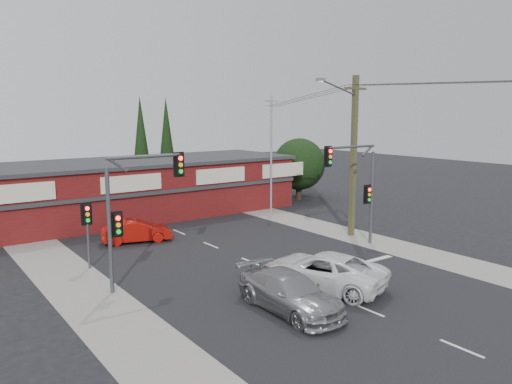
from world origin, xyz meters
TOP-DOWN VIEW (x-y plane):
  - ground at (0.00, 0.00)m, footprint 120.00×120.00m
  - road_strip at (0.00, 5.00)m, footprint 14.00×70.00m
  - verge_left at (-8.50, 5.00)m, footprint 3.00×70.00m
  - verge_right at (8.50, 5.00)m, footprint 3.00×70.00m
  - stop_line at (3.50, -1.50)m, footprint 6.50×0.35m
  - white_suv at (0.29, -2.91)m, footprint 4.48×6.32m
  - silver_suv at (-2.53, -4.07)m, footprint 2.18×5.20m
  - red_sedan at (-3.21, 9.48)m, footprint 4.36×2.50m
  - lane_dashes at (0.00, 6.18)m, footprint 0.12×49.97m
  - shop_building at (-0.99, 16.99)m, footprint 27.30×8.40m
  - tree_cluster at (14.69, 15.44)m, footprint 5.90×5.10m
  - conifer_near at (3.50, 24.00)m, footprint 1.80×1.80m
  - conifer_far at (7.00, 26.00)m, footprint 1.80×1.80m
  - traffic_mast_left at (-6.43, 2.00)m, footprint 3.77×0.27m
  - traffic_mast_right at (6.86, 1.00)m, footprint 3.96×0.27m
  - pedestal_signal at (-7.20, 6.01)m, footprint 0.55×0.27m
  - utility_pole at (8.36, 2.99)m, footprint 4.38×0.59m
  - steel_pole at (9.00, 12.00)m, footprint 1.20×0.16m
  - power_lines at (8.47, -2.47)m, footprint 2.01×29.00m

SIDE VIEW (x-z plane):
  - ground at x=0.00m, z-range 0.00..0.00m
  - road_strip at x=0.00m, z-range 0.00..0.01m
  - verge_left at x=-8.50m, z-range 0.00..0.02m
  - verge_right at x=8.50m, z-range 0.00..0.02m
  - lane_dashes at x=0.00m, z-range 0.01..0.02m
  - stop_line at x=3.50m, z-range 0.01..0.02m
  - red_sedan at x=-3.21m, z-range 0.00..1.36m
  - silver_suv at x=-2.53m, z-range 0.00..1.50m
  - white_suv at x=0.29m, z-range 0.00..1.60m
  - shop_building at x=-0.99m, z-range 0.02..4.25m
  - pedestal_signal at x=-7.20m, z-range 0.72..4.09m
  - tree_cluster at x=14.69m, z-range 0.15..5.65m
  - traffic_mast_left at x=-6.43m, z-range 0.94..6.92m
  - traffic_mast_right at x=6.86m, z-range 0.96..6.93m
  - steel_pole at x=9.00m, z-range 0.20..9.20m
  - utility_pole at x=8.36m, z-range 0.40..10.40m
  - conifer_near at x=3.50m, z-range 0.85..10.10m
  - conifer_far at x=7.00m, z-range 0.85..10.10m
  - power_lines at x=8.47m, z-range 8.43..9.65m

